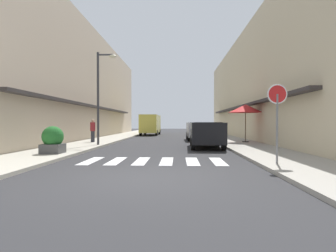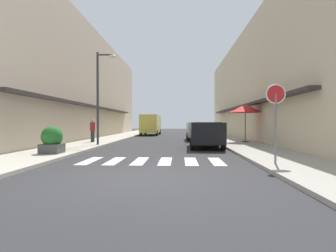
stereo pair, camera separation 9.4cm
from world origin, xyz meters
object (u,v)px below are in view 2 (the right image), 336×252
parked_car_near (206,132)px  pedestrian_walking_near (93,130)px  street_lamp (101,89)px  parked_car_mid (198,129)px  planter_corner (52,140)px  cafe_umbrella (245,109)px  round_street_sign (276,103)px  delivery_van (151,123)px

parked_car_near → pedestrian_walking_near: pedestrian_walking_near is taller
street_lamp → parked_car_mid: bearing=44.9°
planter_corner → cafe_umbrella: bearing=36.6°
parked_car_near → round_street_sign: (1.59, -6.88, 1.17)m
round_street_sign → parked_car_near: bearing=103.0°
pedestrian_walking_near → parked_car_near: bearing=-58.7°
delivery_van → parked_car_near: bearing=-73.8°
parked_car_mid → pedestrian_walking_near: pedestrian_walking_near is taller
street_lamp → cafe_umbrella: (9.24, 2.67, -1.09)m
parked_car_near → cafe_umbrella: cafe_umbrella is taller
delivery_van → street_lamp: size_ratio=0.98×
parked_car_near → delivery_van: (-4.88, 16.78, 0.48)m
round_street_sign → planter_corner: 9.15m
pedestrian_walking_near → parked_car_mid: bearing=-9.6°
cafe_umbrella → pedestrian_walking_near: size_ratio=1.65×
delivery_van → planter_corner: 21.05m
parked_car_near → parked_car_mid: size_ratio=1.05×
parked_car_near → delivery_van: bearing=106.2°
parked_car_near → planter_corner: (-7.04, -4.15, -0.22)m
parked_car_near → pedestrian_walking_near: (-7.47, 2.92, 0.01)m
round_street_sign → pedestrian_walking_near: round_street_sign is taller
parked_car_mid → street_lamp: (-6.25, -6.22, 2.58)m
street_lamp → cafe_umbrella: bearing=16.1°
parked_car_near → street_lamp: street_lamp is taller
parked_car_mid → cafe_umbrella: 4.87m
parked_car_near → round_street_sign: size_ratio=1.68×
round_street_sign → planter_corner: size_ratio=2.19×
cafe_umbrella → parked_car_near: bearing=-132.2°
parked_car_mid → delivery_van: (-4.88, 9.94, 0.48)m
delivery_van → planter_corner: delivery_van is taller
round_street_sign → cafe_umbrella: size_ratio=1.00×
parked_car_mid → cafe_umbrella: bearing=-49.9°
parked_car_near → parked_car_mid: (0.00, 6.84, -0.00)m
cafe_umbrella → parked_car_mid: bearing=130.1°
planter_corner → parked_car_near: bearing=30.5°
parked_car_near → pedestrian_walking_near: size_ratio=2.77×
parked_car_near → cafe_umbrella: bearing=47.8°
planter_corner → parked_car_mid: bearing=57.4°
parked_car_near → planter_corner: parked_car_near is taller
cafe_umbrella → pedestrian_walking_near: 10.56m
parked_car_mid → delivery_van: bearing=116.1°
parked_car_mid → planter_corner: bearing=-122.6°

